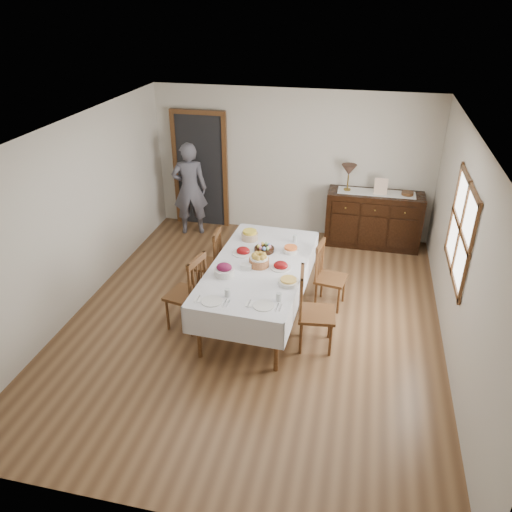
% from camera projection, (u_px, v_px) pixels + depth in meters
% --- Properties ---
extents(ground, '(6.00, 6.00, 0.00)m').
position_uv_depth(ground, '(254.00, 320.00, 6.91)').
color(ground, brown).
extents(room_shell, '(5.02, 6.02, 2.65)m').
position_uv_depth(room_shell, '(251.00, 197.00, 6.53)').
color(room_shell, silver).
rests_on(room_shell, ground).
extents(dining_table, '(1.32, 2.46, 0.83)m').
position_uv_depth(dining_table, '(259.00, 271.00, 6.64)').
color(dining_table, silver).
rests_on(dining_table, ground).
extents(chair_left_near, '(0.54, 0.54, 1.09)m').
position_uv_depth(chair_left_near, '(189.00, 292.00, 6.52)').
color(chair_left_near, '#4F2F17').
rests_on(chair_left_near, ground).
extents(chair_left_far, '(0.44, 0.44, 1.00)m').
position_uv_depth(chair_left_far, '(209.00, 261.00, 7.35)').
color(chair_left_far, '#4F2F17').
rests_on(chair_left_far, ground).
extents(chair_right_near, '(0.50, 0.50, 1.08)m').
position_uv_depth(chair_right_near, '(312.00, 309.00, 6.17)').
color(chair_right_near, '#4F2F17').
rests_on(chair_right_near, ground).
extents(chair_right_far, '(0.46, 0.46, 0.97)m').
position_uv_depth(chair_right_far, '(328.00, 275.00, 7.03)').
color(chair_right_far, '#4F2F17').
rests_on(chair_right_far, ground).
extents(sideboard, '(1.62, 0.59, 0.97)m').
position_uv_depth(sideboard, '(373.00, 219.00, 8.72)').
color(sideboard, black).
rests_on(sideboard, ground).
extents(person, '(0.65, 0.52, 1.82)m').
position_uv_depth(person, '(190.00, 186.00, 8.99)').
color(person, '#4F4E59').
rests_on(person, ground).
extents(bread_basket, '(0.27, 0.27, 0.18)m').
position_uv_depth(bread_basket, '(259.00, 260.00, 6.53)').
color(bread_basket, brown).
rests_on(bread_basket, dining_table).
extents(egg_basket, '(0.28, 0.28, 0.11)m').
position_uv_depth(egg_basket, '(264.00, 249.00, 6.92)').
color(egg_basket, black).
rests_on(egg_basket, dining_table).
extents(ham_platter_a, '(0.31, 0.31, 0.11)m').
position_uv_depth(ham_platter_a, '(243.00, 251.00, 6.86)').
color(ham_platter_a, silver).
rests_on(ham_platter_a, dining_table).
extents(ham_platter_b, '(0.28, 0.28, 0.11)m').
position_uv_depth(ham_platter_b, '(281.00, 266.00, 6.51)').
color(ham_platter_b, silver).
rests_on(ham_platter_b, dining_table).
extents(beet_bowl, '(0.26, 0.26, 0.17)m').
position_uv_depth(beet_bowl, '(224.00, 270.00, 6.33)').
color(beet_bowl, silver).
rests_on(beet_bowl, dining_table).
extents(carrot_bowl, '(0.22, 0.22, 0.09)m').
position_uv_depth(carrot_bowl, '(291.00, 250.00, 6.89)').
color(carrot_bowl, silver).
rests_on(carrot_bowl, dining_table).
extents(pineapple_bowl, '(0.24, 0.24, 0.14)m').
position_uv_depth(pineapple_bowl, '(250.00, 235.00, 7.23)').
color(pineapple_bowl, tan).
rests_on(pineapple_bowl, dining_table).
extents(casserole_dish, '(0.26, 0.26, 0.08)m').
position_uv_depth(casserole_dish, '(288.00, 282.00, 6.15)').
color(casserole_dish, silver).
rests_on(casserole_dish, dining_table).
extents(butter_dish, '(0.14, 0.10, 0.07)m').
position_uv_depth(butter_dish, '(246.00, 267.00, 6.48)').
color(butter_dish, silver).
rests_on(butter_dish, dining_table).
extents(setting_left, '(0.42, 0.31, 0.10)m').
position_uv_depth(setting_left, '(217.00, 298.00, 5.85)').
color(setting_left, silver).
rests_on(setting_left, dining_table).
extents(setting_right, '(0.42, 0.31, 0.10)m').
position_uv_depth(setting_right, '(268.00, 302.00, 5.76)').
color(setting_right, silver).
rests_on(setting_right, dining_table).
extents(glass_far_a, '(0.07, 0.07, 0.09)m').
position_uv_depth(glass_far_a, '(255.00, 235.00, 7.27)').
color(glass_far_a, silver).
rests_on(glass_far_a, dining_table).
extents(glass_far_b, '(0.07, 0.07, 0.11)m').
position_uv_depth(glass_far_b, '(295.00, 239.00, 7.16)').
color(glass_far_b, silver).
rests_on(glass_far_b, dining_table).
extents(runner, '(1.30, 0.35, 0.01)m').
position_uv_depth(runner, '(376.00, 193.00, 8.51)').
color(runner, white).
rests_on(runner, sideboard).
extents(table_lamp, '(0.26, 0.26, 0.46)m').
position_uv_depth(table_lamp, '(349.00, 171.00, 8.44)').
color(table_lamp, brown).
rests_on(table_lamp, sideboard).
extents(picture_frame, '(0.22, 0.08, 0.28)m').
position_uv_depth(picture_frame, '(381.00, 187.00, 8.37)').
color(picture_frame, beige).
rests_on(picture_frame, sideboard).
extents(deco_bowl, '(0.20, 0.20, 0.06)m').
position_uv_depth(deco_bowl, '(407.00, 194.00, 8.39)').
color(deco_bowl, '#4F2F17').
rests_on(deco_bowl, sideboard).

